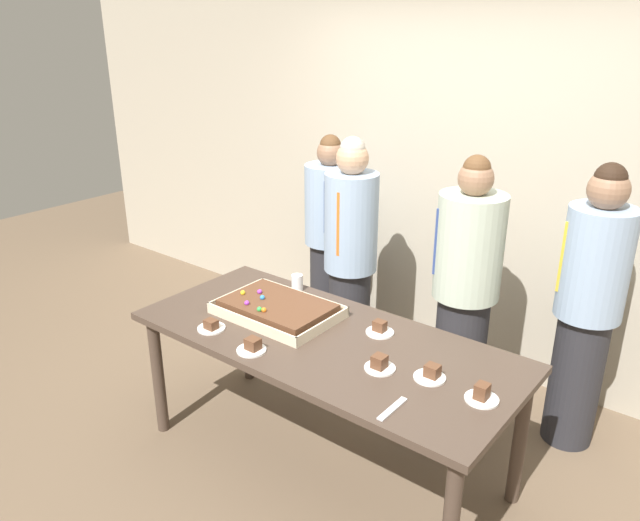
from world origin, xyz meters
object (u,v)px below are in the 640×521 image
object	(u,v)px
plated_slice_center_back	(431,374)
plated_slice_center_front	(252,347)
plated_slice_near_right	(482,395)
person_far_right_suit	(588,307)
plated_slice_near_left	(211,326)
person_serving_front	(465,297)
sheet_cake	(278,309)
person_green_shirt_behind	(330,241)
party_table	(324,351)
drink_cup_nearest	(297,283)
cake_server_utensil	(392,409)
plated_slice_far_right	(380,365)
plated_slice_far_left	(380,329)
person_striped_tie_right	(350,260)

from	to	relation	value
plated_slice_center_back	plated_slice_center_front	bearing A→B (deg)	-158.30
plated_slice_near_right	person_far_right_suit	bearing A→B (deg)	83.77
plated_slice_near_left	person_serving_front	world-z (taller)	person_serving_front
sheet_cake	person_far_right_suit	distance (m)	1.72
person_green_shirt_behind	plated_slice_near_left	bearing A→B (deg)	-11.04
plated_slice_near_left	plated_slice_near_right	distance (m)	1.45
plated_slice_near_left	person_green_shirt_behind	world-z (taller)	person_green_shirt_behind
plated_slice_center_front	person_far_right_suit	distance (m)	1.86
party_table	drink_cup_nearest	size ratio (longest dim) A/B	20.74
drink_cup_nearest	plated_slice_center_back	bearing A→B (deg)	-18.53
plated_slice_near_right	plated_slice_center_back	world-z (taller)	plated_slice_near_right
plated_slice_center_back	person_serving_front	distance (m)	0.81
sheet_cake	person_serving_front	size ratio (longest dim) A/B	0.39
plated_slice_near_left	cake_server_utensil	distance (m)	1.15
plated_slice_far_right	cake_server_utensil	size ratio (longest dim) A/B	0.75
plated_slice_far_right	plated_slice_center_front	bearing A→B (deg)	-157.15
plated_slice_near_right	plated_slice_far_left	xyz separation A→B (m)	(-0.69, 0.24, -0.01)
drink_cup_nearest	person_striped_tie_right	bearing A→B (deg)	80.50
plated_slice_near_left	person_striped_tie_right	size ratio (longest dim) A/B	0.09
party_table	drink_cup_nearest	distance (m)	0.64
party_table	plated_slice_far_left	xyz separation A→B (m)	(0.20, 0.22, 0.11)
plated_slice_near_left	plated_slice_far_left	xyz separation A→B (m)	(0.73, 0.53, 0.00)
plated_slice_center_back	drink_cup_nearest	size ratio (longest dim) A/B	1.50
plated_slice_center_front	person_striped_tie_right	world-z (taller)	person_striped_tie_right
sheet_cake	person_serving_front	distance (m)	1.07
plated_slice_near_right	plated_slice_center_back	bearing A→B (deg)	176.58
plated_slice_near_left	plated_slice_far_right	size ratio (longest dim) A/B	1.00
plated_slice_near_right	cake_server_utensil	xyz separation A→B (m)	(-0.27, -0.30, -0.02)
plated_slice_center_front	plated_slice_center_back	world-z (taller)	same
plated_slice_near_right	plated_slice_center_back	distance (m)	0.26
sheet_cake	plated_slice_center_front	distance (m)	0.42
party_table	drink_cup_nearest	xyz separation A→B (m)	(-0.50, 0.37, 0.14)
cake_server_utensil	person_far_right_suit	size ratio (longest dim) A/B	0.12
person_green_shirt_behind	plated_slice_far_left	bearing A→B (deg)	24.60
cake_server_utensil	drink_cup_nearest	bearing A→B (deg)	148.21
plated_slice_near_left	drink_cup_nearest	xyz separation A→B (m)	(0.03, 0.68, 0.03)
party_table	sheet_cake	bearing A→B (deg)	173.15
plated_slice_center_front	drink_cup_nearest	bearing A→B (deg)	113.33
plated_slice_center_front	person_striped_tie_right	xyz separation A→B (m)	(-0.23, 1.16, 0.05)
plated_slice_near_left	plated_slice_center_back	distance (m)	1.20
sheet_cake	person_striped_tie_right	bearing A→B (deg)	94.27
plated_slice_far_right	person_green_shirt_behind	bearing A→B (deg)	135.18
sheet_cake	person_far_right_suit	size ratio (longest dim) A/B	0.39
plated_slice_near_left	plated_slice_near_right	world-z (taller)	plated_slice_near_right
sheet_cake	plated_slice_center_front	size ratio (longest dim) A/B	4.41
plated_slice_far_left	plated_slice_near_right	bearing A→B (deg)	-19.53
plated_slice_far_left	person_green_shirt_behind	distance (m)	1.42
person_striped_tie_right	person_far_right_suit	xyz separation A→B (m)	(1.43, 0.25, -0.01)
person_far_right_suit	plated_slice_far_right	bearing A→B (deg)	25.45
plated_slice_near_left	plated_slice_center_back	world-z (taller)	plated_slice_center_back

